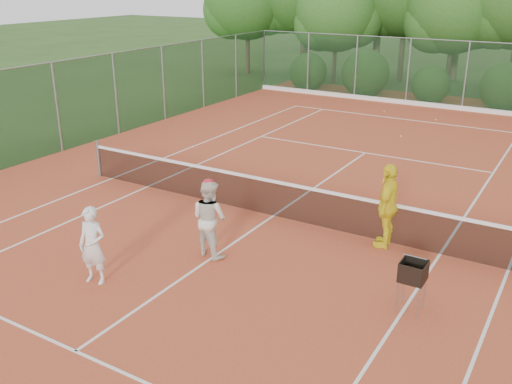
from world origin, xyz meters
TOP-DOWN VIEW (x-y plane):
  - ground at (0.00, 0.00)m, footprint 120.00×120.00m
  - clay_court at (0.00, 0.00)m, footprint 18.00×36.00m
  - tennis_net at (0.00, 0.00)m, footprint 11.97×0.10m
  - player_white at (-1.37, -4.61)m, footprint 0.63×0.48m
  - player_center_grp at (-0.13, -2.49)m, footprint 0.91×0.76m
  - player_yellow at (2.93, -0.15)m, footprint 0.55×1.15m
  - ball_hopper at (4.20, -2.49)m, footprint 0.43×0.43m
  - stray_ball_a at (0.82, 12.37)m, footprint 0.07×0.07m
  - stray_ball_b at (-1.52, 12.74)m, footprint 0.07×0.07m
  - stray_ball_c at (0.40, 9.04)m, footprint 0.07×0.07m
  - court_markings at (0.00, 0.00)m, footprint 11.03×23.83m
  - fence_back at (0.00, 15.00)m, footprint 18.07×0.07m

SIDE VIEW (x-z plane):
  - ground at x=0.00m, z-range 0.00..0.00m
  - clay_court at x=0.00m, z-range 0.00..0.02m
  - court_markings at x=0.00m, z-range 0.02..0.03m
  - stray_ball_a at x=0.82m, z-range 0.02..0.09m
  - stray_ball_b at x=-1.52m, z-range 0.02..0.09m
  - stray_ball_c at x=0.40m, z-range 0.02..0.09m
  - tennis_net at x=0.00m, z-range -0.02..1.08m
  - ball_hopper at x=4.20m, z-range 0.31..1.28m
  - player_white at x=-1.37m, z-range 0.02..1.57m
  - player_center_grp at x=-0.13m, z-range 0.01..1.72m
  - player_yellow at x=2.93m, z-range 0.02..1.92m
  - fence_back at x=0.00m, z-range 0.02..3.02m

